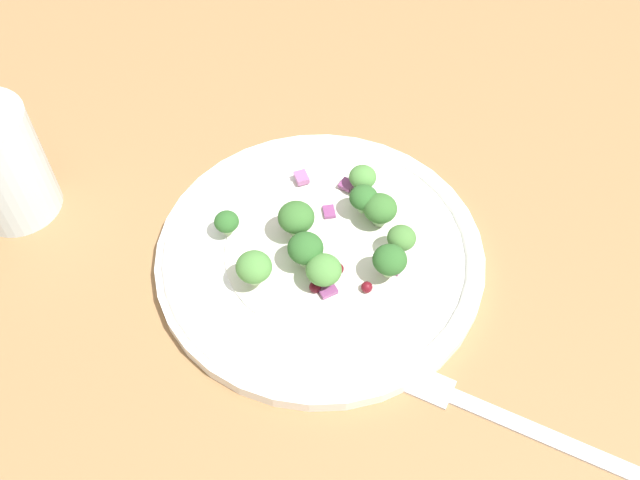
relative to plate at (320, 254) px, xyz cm
name	(u,v)px	position (x,y,z in cm)	size (l,w,h in cm)	color
ground_plane	(331,303)	(2.85, 2.32, -1.86)	(180.00, 180.00, 2.00)	olive
plate	(320,254)	(0.00, 0.00, 0.00)	(26.73, 26.73, 1.70)	white
dressing_pool	(320,250)	(0.00, 0.00, 0.44)	(15.50, 15.50, 0.20)	white
broccoli_floret_0	(380,209)	(-4.62, 3.20, 2.37)	(2.80, 2.80, 2.83)	#8EB77A
broccoli_floret_1	(364,198)	(-4.96, 1.59, 2.54)	(2.38, 2.38, 2.41)	#8EB77A
broccoli_floret_2	(321,275)	(3.29, 1.69, 2.37)	(2.77, 2.77, 2.81)	#ADD18E
broccoli_floret_3	(254,268)	(5.17, -3.07, 2.79)	(2.79, 2.79, 2.82)	#ADD18E
broccoli_floret_4	(305,249)	(1.83, -0.37, 2.70)	(2.82, 2.82, 2.86)	#9EC684
broccoli_floret_5	(296,218)	(-0.46, -2.33, 2.87)	(2.96, 2.96, 2.99)	#9EC684
broccoli_floret_6	(363,177)	(-7.34, 0.48, 2.15)	(2.34, 2.34, 2.37)	#9EC684
broccoli_floret_7	(402,238)	(-2.51, 5.91, 2.46)	(2.31, 2.31, 2.34)	#9EC684
broccoli_floret_8	(390,260)	(0.05, 5.94, 2.74)	(2.68, 2.68, 2.71)	#9EC684
broccoli_floret_9	(227,222)	(1.76, -7.54, 2.01)	(2.04, 2.04, 2.06)	#ADD18E
cranberry_0	(315,287)	(3.65, 1.35, 0.97)	(0.95, 0.95, 0.95)	#4C0A14
cranberry_1	(334,267)	(1.56, 1.99, 1.30)	(0.92, 0.92, 0.92)	maroon
cranberry_2	(367,287)	(1.93, 4.95, 0.93)	(0.91, 0.91, 0.91)	maroon
onion_bit_0	(394,267)	(-0.85, 6.09, 0.78)	(1.32, 1.02, 0.40)	#934C84
onion_bit_1	(347,184)	(-6.99, -0.82, 0.96)	(1.11, 1.14, 0.34)	#843D75
onion_bit_2	(329,212)	(-3.76, -0.96, 0.75)	(1.28, 0.96, 0.31)	#843D75
onion_bit_3	(329,291)	(3.43, 2.45, 0.79)	(1.02, 1.34, 0.40)	#843D75
onion_bit_4	(302,177)	(-5.98, -4.67, 1.01)	(1.06, 1.33, 0.54)	#A35B93
onion_bit_5	(289,217)	(-1.60, -3.62, 0.95)	(1.14, 0.90, 0.45)	#934C84
fork	(512,421)	(6.84, 18.31, -0.61)	(2.40, 18.60, 0.50)	silver
water_glass	(0,164)	(6.10, -26.14, 4.34)	(7.23, 7.23, 10.40)	silver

